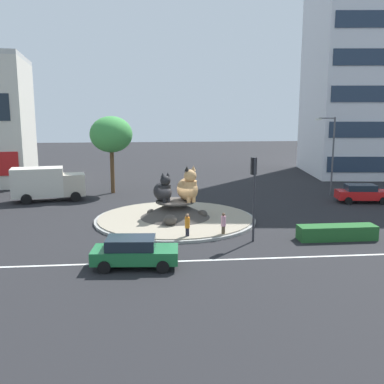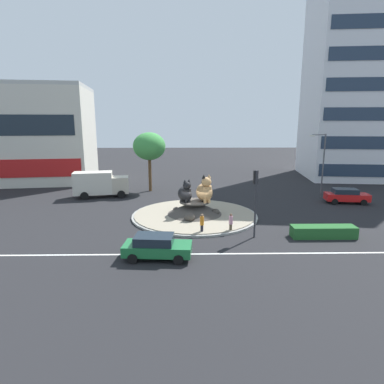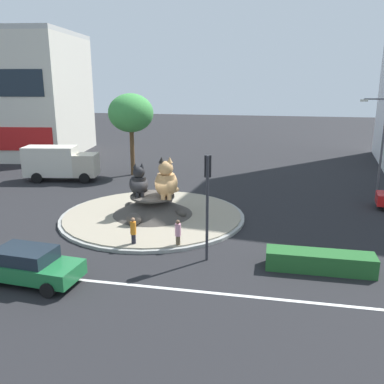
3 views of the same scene
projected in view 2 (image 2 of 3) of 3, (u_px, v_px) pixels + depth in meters
name	position (u px, v px, depth m)	size (l,w,h in m)	color
ground_plane	(195.00, 216.00, 30.84)	(160.00, 160.00, 0.00)	black
lane_centreline	(198.00, 254.00, 22.13)	(112.00, 0.20, 0.01)	silver
roundabout_island	(195.00, 211.00, 30.73)	(11.74, 11.74, 1.48)	gray
cat_statue_black	(185.00, 193.00, 30.31)	(1.82, 2.44, 2.15)	black
cat_statue_calico	(205.00, 191.00, 30.27)	(1.95, 2.78, 2.61)	tan
traffic_light_mast	(256.00, 191.00, 24.67)	(0.34, 0.46, 5.20)	#2D2D33
shophouse_block	(9.00, 134.00, 47.97)	(24.62, 16.09, 19.25)	beige
office_tower	(362.00, 75.00, 49.46)	(16.37, 14.80, 31.03)	silver
clipped_hedge_strip	(323.00, 232.00, 25.22)	(4.91, 1.20, 0.90)	#235B28
broadleaf_tree_behind_island	(149.00, 147.00, 40.84)	(4.05, 4.05, 7.41)	brown
streetlight_arm	(322.00, 161.00, 37.89)	(1.96, 0.48, 7.35)	#4C4C51
pedestrian_orange_shirt	(202.00, 223.00, 25.76)	(0.31, 0.31, 1.69)	black
pedestrian_pink_shirt	(231.00, 223.00, 26.11)	(0.31, 0.31, 1.61)	brown
sedan_on_far_lane	(346.00, 196.00, 35.63)	(4.66, 2.39, 1.60)	red
hatchback_near_shophouse	(157.00, 246.00, 21.29)	(4.54, 2.37, 1.57)	#1E6B38
delivery_box_truck	(100.00, 184.00, 38.30)	(6.48, 3.21, 3.00)	#B7AD99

